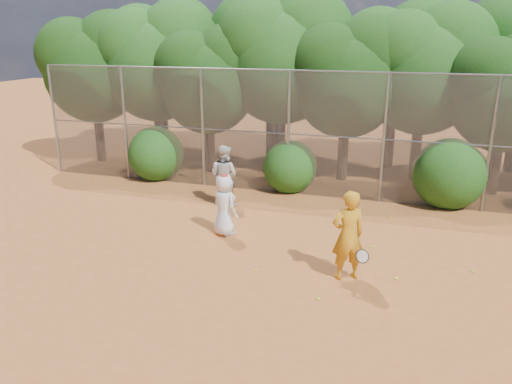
% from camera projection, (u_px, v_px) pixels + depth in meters
% --- Properties ---
extents(ground, '(80.00, 80.00, 0.00)m').
position_uv_depth(ground, '(265.00, 277.00, 10.95)').
color(ground, '#A55725').
rests_on(ground, ground).
extents(fence_back, '(20.05, 0.09, 4.03)m').
position_uv_depth(fence_back, '(315.00, 134.00, 15.81)').
color(fence_back, gray).
rests_on(fence_back, ground).
extents(tree_0, '(4.38, 3.81, 6.00)m').
position_uv_depth(tree_0, '(95.00, 64.00, 19.74)').
color(tree_0, black).
rests_on(tree_0, ground).
extents(tree_1, '(4.64, 4.03, 6.35)m').
position_uv_depth(tree_1, '(157.00, 58.00, 19.41)').
color(tree_1, black).
rests_on(tree_1, ground).
extents(tree_2, '(3.99, 3.47, 5.47)m').
position_uv_depth(tree_2, '(210.00, 76.00, 18.24)').
color(tree_2, black).
rests_on(tree_2, ground).
extents(tree_3, '(4.89, 4.26, 6.70)m').
position_uv_depth(tree_3, '(283.00, 53.00, 18.19)').
color(tree_3, black).
rests_on(tree_3, ground).
extents(tree_4, '(4.19, 3.64, 5.73)m').
position_uv_depth(tree_4, '(349.00, 74.00, 17.13)').
color(tree_4, black).
rests_on(tree_4, ground).
extents(tree_5, '(4.51, 3.92, 6.17)m').
position_uv_depth(tree_5, '(426.00, 65.00, 17.06)').
color(tree_5, black).
rests_on(tree_5, ground).
extents(tree_6, '(3.86, 3.36, 5.29)m').
position_uv_depth(tree_6, '(508.00, 88.00, 15.61)').
color(tree_6, black).
rests_on(tree_6, ground).
extents(tree_9, '(4.83, 4.20, 6.62)m').
position_uv_depth(tree_9, '(161.00, 51.00, 21.74)').
color(tree_9, black).
rests_on(tree_9, ground).
extents(tree_10, '(5.15, 4.48, 7.06)m').
position_uv_depth(tree_10, '(273.00, 45.00, 20.41)').
color(tree_10, black).
rests_on(tree_10, ground).
extents(tree_11, '(4.64, 4.03, 6.35)m').
position_uv_depth(tree_11, '(398.00, 59.00, 18.76)').
color(tree_11, black).
rests_on(tree_11, ground).
extents(bush_0, '(2.00, 2.00, 2.00)m').
position_uv_depth(bush_0, '(156.00, 152.00, 18.08)').
color(bush_0, '#184711').
rests_on(bush_0, ground).
extents(bush_1, '(1.80, 1.80, 1.80)m').
position_uv_depth(bush_1, '(290.00, 165.00, 16.69)').
color(bush_1, '#184711').
rests_on(bush_1, ground).
extents(bush_2, '(2.20, 2.20, 2.20)m').
position_uv_depth(bush_2, '(449.00, 171.00, 15.20)').
color(bush_2, '#184711').
rests_on(bush_2, ground).
extents(player_yellow, '(0.96, 0.79, 2.00)m').
position_uv_depth(player_yellow, '(348.00, 236.00, 10.62)').
color(player_yellow, orange).
rests_on(player_yellow, ground).
extents(player_teen, '(0.96, 0.85, 1.67)m').
position_uv_depth(player_teen, '(225.00, 205.00, 13.02)').
color(player_teen, white).
rests_on(player_teen, ground).
extents(player_white, '(1.07, 0.93, 1.88)m').
position_uv_depth(player_white, '(224.00, 175.00, 15.29)').
color(player_white, silver).
rests_on(player_white, ground).
extents(ball_0, '(0.07, 0.07, 0.07)m').
position_uv_depth(ball_0, '(341.00, 242.00, 12.71)').
color(ball_0, yellow).
rests_on(ball_0, ground).
extents(ball_1, '(0.07, 0.07, 0.07)m').
position_uv_depth(ball_1, '(373.00, 247.00, 12.42)').
color(ball_1, yellow).
rests_on(ball_1, ground).
extents(ball_2, '(0.07, 0.07, 0.07)m').
position_uv_depth(ball_2, '(396.00, 279.00, 10.81)').
color(ball_2, yellow).
rests_on(ball_2, ground).
extents(ball_3, '(0.07, 0.07, 0.07)m').
position_uv_depth(ball_3, '(473.00, 271.00, 11.15)').
color(ball_3, yellow).
rests_on(ball_3, ground).
extents(ball_4, '(0.07, 0.07, 0.07)m').
position_uv_depth(ball_4, '(318.00, 299.00, 10.00)').
color(ball_4, yellow).
rests_on(ball_4, ground).
extents(ball_5, '(0.07, 0.07, 0.07)m').
position_uv_depth(ball_5, '(390.00, 218.00, 14.32)').
color(ball_5, yellow).
rests_on(ball_5, ground).
extents(ball_6, '(0.07, 0.07, 0.07)m').
position_uv_depth(ball_6, '(256.00, 270.00, 11.20)').
color(ball_6, yellow).
rests_on(ball_6, ground).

